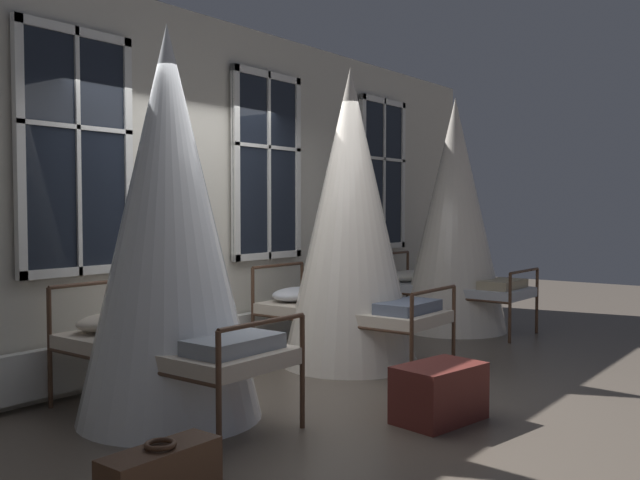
# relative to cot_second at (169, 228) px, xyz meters

# --- Properties ---
(ground) EXTENTS (20.00, 20.00, 0.00)m
(ground) POSITION_rel_cot_second_xyz_m (1.09, -0.25, -1.35)
(ground) COLOR brown
(back_wall_with_windows) EXTENTS (11.00, 0.10, 3.32)m
(back_wall_with_windows) POSITION_rel_cot_second_xyz_m (1.09, 1.13, 0.31)
(back_wall_with_windows) COLOR beige
(back_wall_with_windows) RESTS_ON ground
(window_bank) EXTENTS (7.82, 0.10, 2.84)m
(window_bank) POSITION_rel_cot_second_xyz_m (1.09, 1.01, -0.28)
(window_bank) COLOR black
(window_bank) RESTS_ON ground
(cot_second) EXTENTS (1.30, 1.84, 2.79)m
(cot_second) POSITION_rel_cot_second_xyz_m (0.00, 0.00, 0.00)
(cot_second) COLOR #4C3323
(cot_second) RESTS_ON ground
(cot_third) EXTENTS (1.30, 1.83, 2.83)m
(cot_third) POSITION_rel_cot_second_xyz_m (2.19, -0.04, 0.02)
(cot_third) COLOR #4C3323
(cot_third) RESTS_ON ground
(cot_fourth) EXTENTS (1.30, 1.85, 2.83)m
(cot_fourth) POSITION_rel_cot_second_xyz_m (4.52, 0.02, 0.02)
(cot_fourth) COLOR #4C3323
(cot_fourth) RESTS_ON ground
(travel_trunk) EXTENTS (0.70, 0.51, 0.40)m
(travel_trunk) POSITION_rel_cot_second_xyz_m (1.09, -1.57, -1.15)
(travel_trunk) COLOR #5B231E
(travel_trunk) RESTS_ON ground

